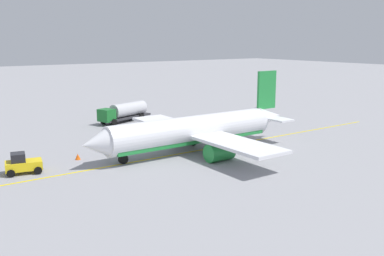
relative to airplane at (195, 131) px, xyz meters
name	(u,v)px	position (x,y,z in m)	size (l,w,h in m)	color
ground_plane	(192,152)	(0.51, 0.00, -2.56)	(400.00, 400.00, 0.00)	#939399
airplane	(195,131)	(0.00, 0.00, 0.00)	(29.43, 26.51, 9.48)	white
fuel_tanker	(124,111)	(-1.63, -23.09, -0.84)	(10.59, 5.68, 3.15)	#2D2D33
pushback_tug	(23,164)	(19.99, -2.87, -1.55)	(3.93, 2.94, 2.20)	yellow
refueling_worker	(153,125)	(-2.03, -14.12, -1.74)	(0.54, 0.62, 1.71)	navy
safety_cone_nose	(78,157)	(13.45, -4.65, -2.21)	(0.63, 0.63, 0.70)	#F2590F
taxi_line_marking	(192,152)	(0.51, 0.00, -2.56)	(69.34, 0.30, 0.01)	yellow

